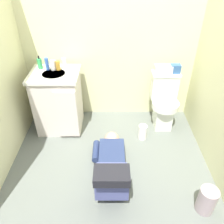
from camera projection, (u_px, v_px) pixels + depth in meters
name	position (u px, v px, depth m)	size (l,w,h in m)	color
ground_plane	(110.00, 159.00, 2.75)	(2.76, 2.92, 0.04)	#5F665F
wall_back	(110.00, 32.00, 2.86)	(2.42, 0.08, 2.40)	beige
toilet	(164.00, 102.00, 3.07)	(0.36, 0.46, 0.75)	silver
vanity_cabinet	(59.00, 101.00, 2.99)	(0.60, 0.53, 0.82)	beige
faucet	(56.00, 64.00, 2.85)	(0.02, 0.02, 0.10)	silver
person_plumber	(111.00, 166.00, 2.40)	(0.39, 1.06, 0.52)	navy
tissue_box	(164.00, 69.00, 2.90)	(0.22, 0.11, 0.10)	silver
toiletry_bag	(176.00, 69.00, 2.90)	(0.12, 0.09, 0.11)	#33598C
soap_dispenser	(40.00, 63.00, 2.82)	(0.06, 0.06, 0.17)	#33A157
bottle_blue	(47.00, 64.00, 2.79)	(0.04, 0.04, 0.15)	#3861B8
bottle_white	(53.00, 65.00, 2.80)	(0.06, 0.06, 0.12)	white
bottle_amber	(58.00, 65.00, 2.80)	(0.05, 0.05, 0.12)	gold
bottle_clear	(64.00, 63.00, 2.85)	(0.05, 0.05, 0.13)	silver
trash_can	(207.00, 200.00, 2.12)	(0.17, 0.17, 0.27)	gray
paper_towel_roll	(143.00, 132.00, 2.97)	(0.11, 0.11, 0.20)	white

